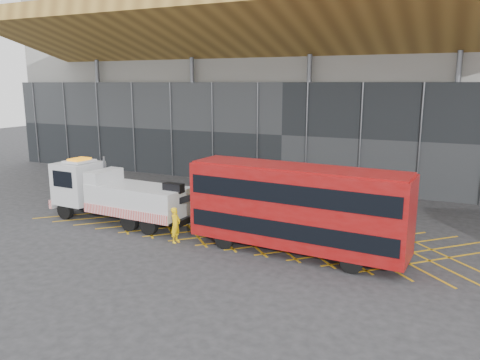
% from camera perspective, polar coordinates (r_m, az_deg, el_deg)
% --- Properties ---
extents(ground_plane, '(120.00, 120.00, 0.00)m').
position_cam_1_polar(ground_plane, '(27.91, -6.92, -4.87)').
color(ground_plane, '#28282B').
extents(road_markings, '(26.36, 7.16, 0.01)m').
position_cam_1_polar(road_markings, '(25.79, 2.24, -6.18)').
color(road_markings, gold).
rests_on(road_markings, ground_plane).
extents(construction_building, '(55.00, 23.97, 18.00)m').
position_cam_1_polar(construction_building, '(42.87, 8.44, 13.01)').
color(construction_building, gray).
rests_on(construction_building, ground_plane).
extents(recovery_truck, '(10.36, 2.93, 3.60)m').
position_cam_1_polar(recovery_truck, '(27.98, -15.05, -1.63)').
color(recovery_truck, black).
rests_on(recovery_truck, ground_plane).
extents(bus_towed, '(10.48, 3.10, 4.21)m').
position_cam_1_polar(bus_towed, '(21.94, 6.83, -3.14)').
color(bus_towed, maroon).
rests_on(bus_towed, ground_plane).
extents(worker, '(0.47, 0.69, 1.82)m').
position_cam_1_polar(worker, '(23.94, -7.86, -5.45)').
color(worker, yellow).
rests_on(worker, ground_plane).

